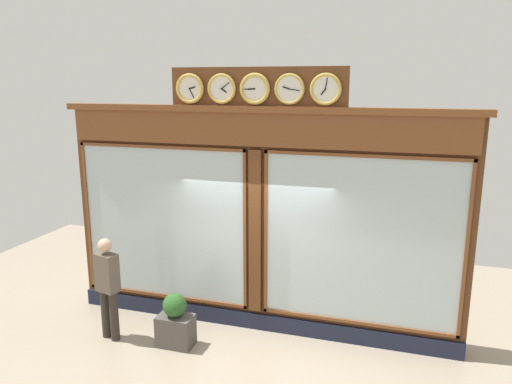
% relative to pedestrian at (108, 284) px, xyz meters
% --- Properties ---
extents(shop_facade, '(6.66, 0.42, 4.28)m').
position_rel_pedestrian_xyz_m(shop_facade, '(-2.15, -1.13, 0.96)').
color(shop_facade, '#5B3319').
rests_on(shop_facade, ground_plane).
extents(pedestrian, '(0.40, 0.31, 1.69)m').
position_rel_pedestrian_xyz_m(pedestrian, '(0.00, 0.00, 0.00)').
color(pedestrian, '#312A24').
rests_on(pedestrian, ground_plane).
extents(planter_box, '(0.56, 0.36, 0.50)m').
position_rel_pedestrian_xyz_m(planter_box, '(-1.11, -0.11, -0.68)').
color(planter_box, '#4C4742').
rests_on(planter_box, ground_plane).
extents(planter_shrub, '(0.37, 0.37, 0.37)m').
position_rel_pedestrian_xyz_m(planter_shrub, '(-1.11, -0.11, -0.25)').
color(planter_shrub, '#285623').
rests_on(planter_shrub, planter_box).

